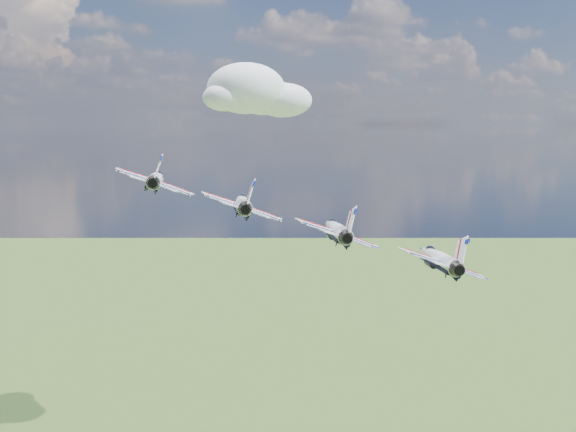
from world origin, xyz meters
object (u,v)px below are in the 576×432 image
object	(u,v)px
jet_1	(242,203)
jet_2	(336,229)
jet_0	(156,179)
jet_3	(438,258)

from	to	relation	value
jet_1	jet_2	xyz separation A→B (m)	(8.64, -6.83, -2.45)
jet_1	jet_0	bearing A→B (deg)	153.30
jet_3	jet_2	bearing A→B (deg)	153.30
jet_1	jet_3	distance (m)	22.57
jet_2	jet_3	size ratio (longest dim) A/B	1.00
jet_2	jet_3	distance (m)	11.28
jet_1	jet_3	bearing A→B (deg)	-26.70
jet_0	jet_1	world-z (taller)	jet_0
jet_2	jet_1	bearing A→B (deg)	153.30
jet_3	jet_0	bearing A→B (deg)	153.30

